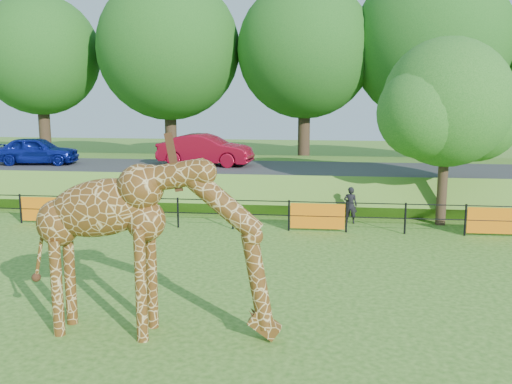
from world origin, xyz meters
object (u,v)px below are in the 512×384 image
giraffe (153,248)px  car_red (205,150)px  visitor (350,205)px  tree_east (449,108)px  car_blue (37,150)px

giraffe → car_red: size_ratio=1.16×
visitor → giraffe: bearing=77.3°
giraffe → car_red: bearing=98.9°
car_red → visitor: size_ratio=3.19×
tree_east → visitor: bearing=-176.7°
car_blue → car_red: car_red is taller
giraffe → tree_east: 13.37m
visitor → tree_east: bearing=-166.6°
car_red → giraffe: bearing=-165.9°
giraffe → tree_east: (7.76, 10.60, 2.46)m
giraffe → tree_east: tree_east is taller
car_blue → car_red: (8.03, 0.56, 0.07)m
car_red → tree_east: bearing=-109.9°
car_red → tree_east: 11.24m
car_red → visitor: car_red is taller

